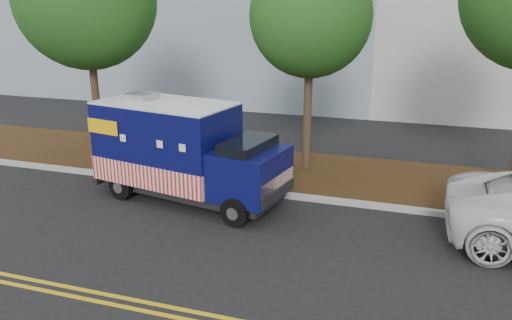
% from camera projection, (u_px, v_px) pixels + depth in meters
% --- Properties ---
extents(ground, '(120.00, 120.00, 0.00)m').
position_uv_depth(ground, '(248.00, 214.00, 13.23)').
color(ground, black).
rests_on(ground, ground).
extents(curb, '(120.00, 0.18, 0.15)m').
position_uv_depth(curb, '(263.00, 193.00, 14.48)').
color(curb, '#9E9E99').
rests_on(curb, ground).
extents(mulch_strip, '(120.00, 4.00, 0.15)m').
position_uv_depth(mulch_strip, '(282.00, 170.00, 16.38)').
color(mulch_strip, black).
rests_on(mulch_strip, ground).
extents(centerline_near, '(120.00, 0.10, 0.01)m').
position_uv_depth(centerline_near, '(171.00, 307.00, 9.20)').
color(centerline_near, gold).
rests_on(centerline_near, ground).
extents(centerline_far, '(120.00, 0.10, 0.01)m').
position_uv_depth(centerline_far, '(165.00, 315.00, 8.97)').
color(centerline_far, gold).
rests_on(centerline_far, ground).
extents(tree_b, '(3.70, 3.70, 6.80)m').
position_uv_depth(tree_b, '(311.00, 17.00, 14.95)').
color(tree_b, '#38281C').
rests_on(tree_b, ground).
extents(sign_post, '(0.06, 0.06, 2.40)m').
position_uv_depth(sign_post, '(168.00, 142.00, 15.51)').
color(sign_post, '#473828').
rests_on(sign_post, ground).
extents(food_truck, '(5.81, 3.02, 2.92)m').
position_uv_depth(food_truck, '(181.00, 153.00, 13.93)').
color(food_truck, black).
rests_on(food_truck, ground).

